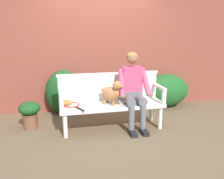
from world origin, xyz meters
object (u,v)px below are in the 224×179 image
Objects in this scene: garden_bench at (112,107)px; baseball_glove at (66,103)px; dog_on_bench at (112,92)px; person_seated at (133,87)px; tennis_racket at (72,105)px; potted_plant at (30,113)px.

garden_bench is 8.12× the size of baseball_glove.
dog_on_bench is 0.80m from baseball_glove.
baseball_glove is at bearing 170.55° from dog_on_bench.
tennis_racket is (-1.05, 0.06, -0.26)m from person_seated.
potted_plant is (-0.62, 0.25, -0.21)m from baseball_glove.
potted_plant is (-1.76, 0.35, -0.43)m from person_seated.
person_seated is 6.01× the size of baseball_glove.
person_seated reaches higher than potted_plant.
person_seated reaches higher than tennis_racket.
person_seated is 0.38m from dog_on_bench.
garden_bench is 4.23× the size of dog_on_bench.
tennis_racket is (-0.67, 0.09, -0.20)m from dog_on_bench.
tennis_racket is at bearing -31.80° from baseball_glove.
dog_on_bench is (-0.37, -0.03, -0.06)m from person_seated.
potted_plant is (-1.39, 0.37, -0.37)m from dog_on_bench.
tennis_racket is at bearing 172.80° from dog_on_bench.
garden_bench is 1.35× the size of person_seated.
person_seated reaches higher than dog_on_bench.
tennis_racket is at bearing 176.82° from person_seated.
person_seated is 1.17m from baseball_glove.
potted_plant is (-0.71, 0.29, -0.17)m from tennis_racket.
dog_on_bench is at bearing -17.21° from baseball_glove.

